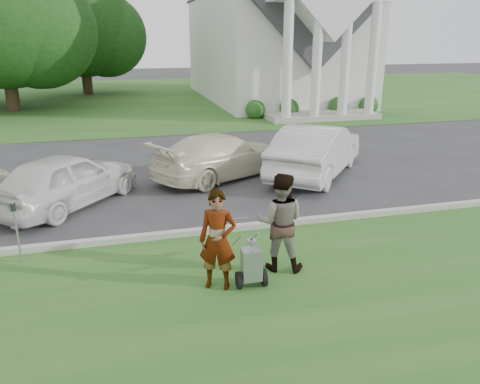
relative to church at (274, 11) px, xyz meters
name	(u,v)px	position (x,y,z in m)	size (l,w,h in m)	color
ground	(219,243)	(-9.00, -23.11, -5.94)	(120.00, 120.00, 0.00)	#333335
grass_strip	(259,317)	(-9.00, -26.11, -5.93)	(80.00, 7.00, 0.01)	#26591E
church_lawn	(142,97)	(-9.00, 3.89, -5.93)	(80.00, 30.00, 0.01)	#26591E
curb	(214,230)	(-9.00, -22.56, -5.86)	(80.00, 0.18, 0.15)	#9E9E93
church	(274,11)	(0.00, 0.00, 0.00)	(9.19, 19.00, 24.10)	white
tree_left	(1,22)	(-17.01, -1.13, -0.83)	(10.63, 8.40, 9.71)	#332316
tree_back	(82,31)	(-13.01, 6.87, -1.21)	(9.61, 7.60, 8.89)	#332316
striping_cart	(251,265)	(-8.84, -25.12, -5.51)	(0.55, 1.09, 1.00)	black
person_left	(218,241)	(-9.42, -24.98, -5.03)	(0.67, 0.44, 1.83)	#999999
person_right	(280,223)	(-8.12, -24.58, -4.97)	(0.94, 0.73, 1.93)	#999999
parking_meter_near	(16,225)	(-13.05, -23.04, -5.12)	(0.09, 0.08, 1.30)	#92959A
car_b	(66,180)	(-12.40, -19.74, -5.21)	(1.73, 4.29, 1.46)	silver
car_c	(222,156)	(-7.81, -18.11, -5.24)	(1.97, 4.83, 1.40)	silver
car_d	(316,150)	(-4.81, -18.70, -5.11)	(1.77, 5.06, 1.67)	silver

